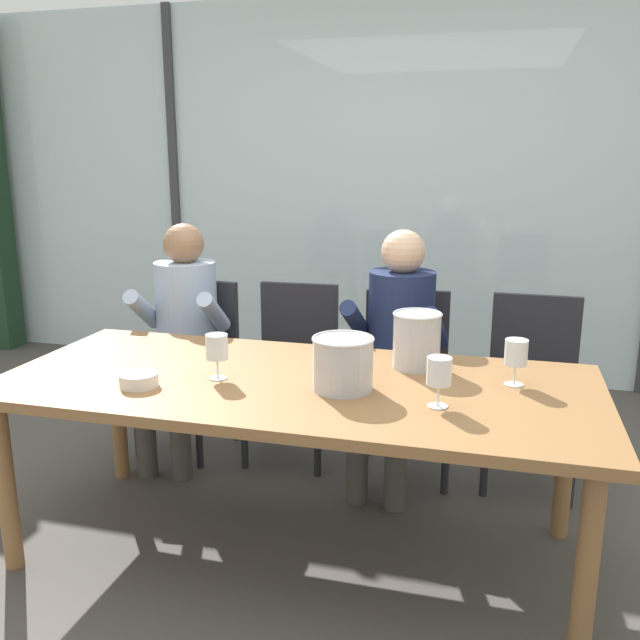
{
  "coord_description": "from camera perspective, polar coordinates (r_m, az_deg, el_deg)",
  "views": [
    {
      "loc": [
        0.72,
        -2.32,
        1.55
      ],
      "look_at": [
        0.0,
        0.35,
        0.87
      ],
      "focal_mm": 37.83,
      "sensor_mm": 36.0,
      "label": 1
    }
  ],
  "objects": [
    {
      "name": "ground",
      "position": [
        3.73,
        2.64,
        -10.8
      ],
      "size": [
        14.0,
        14.0,
        0.0
      ],
      "primitive_type": "plane",
      "color": "#4C4742"
    },
    {
      "name": "window_glass_panel",
      "position": [
        4.78,
        6.53,
        10.67
      ],
      "size": [
        7.46,
        0.03,
        2.6
      ],
      "primitive_type": "cube",
      "color": "silver",
      "rests_on": "ground"
    },
    {
      "name": "window_mullion_left",
      "position": [
        5.28,
        -12.13,
        10.75
      ],
      "size": [
        0.06,
        0.06,
        2.6
      ],
      "primitive_type": "cube",
      "color": "#38383D",
      "rests_on": "ground"
    },
    {
      "name": "hillside_vineyard",
      "position": [
        8.96,
        10.63,
        10.15
      ],
      "size": [
        13.46,
        2.4,
        2.04
      ],
      "primitive_type": "cube",
      "color": "#386633",
      "rests_on": "ground"
    },
    {
      "name": "dining_table",
      "position": [
        2.59,
        -2.03,
        -6.48
      ],
      "size": [
        2.26,
        0.98,
        0.72
      ],
      "color": "olive",
      "rests_on": "ground"
    },
    {
      "name": "chair_near_curtain",
      "position": [
        3.71,
        -10.58,
        -2.56
      ],
      "size": [
        0.49,
        0.49,
        0.89
      ],
      "rotation": [
        0.0,
        0.0,
        -0.12
      ],
      "color": "#232328",
      "rests_on": "ground"
    },
    {
      "name": "chair_left_of_center",
      "position": [
        3.55,
        -2.16,
        -3.06
      ],
      "size": [
        0.46,
        0.46,
        0.89
      ],
      "rotation": [
        0.0,
        0.0,
        0.04
      ],
      "color": "#232328",
      "rests_on": "ground"
    },
    {
      "name": "chair_center",
      "position": [
        3.39,
        7.31,
        -4.0
      ],
      "size": [
        0.5,
        0.5,
        0.89
      ],
      "rotation": [
        0.0,
        0.0,
        0.15
      ],
      "color": "#232328",
      "rests_on": "ground"
    },
    {
      "name": "chair_right_of_center",
      "position": [
        3.42,
        17.55,
        -4.4
      ],
      "size": [
        0.45,
        0.45,
        0.89
      ],
      "rotation": [
        0.0,
        0.0,
        -0.03
      ],
      "color": "#232328",
      "rests_on": "ground"
    },
    {
      "name": "person_pale_blue_shirt",
      "position": [
        3.56,
        -11.59,
        -0.38
      ],
      "size": [
        0.49,
        0.63,
        1.21
      ],
      "rotation": [
        0.0,
        0.0,
        0.1
      ],
      "color": "#9EB2D1",
      "rests_on": "ground"
    },
    {
      "name": "person_navy_polo",
      "position": [
        3.23,
        6.51,
        -1.66
      ],
      "size": [
        0.49,
        0.63,
        1.21
      ],
      "rotation": [
        0.0,
        0.0,
        -0.09
      ],
      "color": "#192347",
      "rests_on": "ground"
    },
    {
      "name": "ice_bucket_primary",
      "position": [
        2.7,
        8.19,
        -1.63
      ],
      "size": [
        0.2,
        0.2,
        0.23
      ],
      "color": "#B7B7BC",
      "rests_on": "dining_table"
    },
    {
      "name": "ice_bucket_secondary",
      "position": [
        2.43,
        1.95,
        -3.62
      ],
      "size": [
        0.23,
        0.23,
        0.2
      ],
      "color": "#B7B7BC",
      "rests_on": "dining_table"
    },
    {
      "name": "tasting_bowl",
      "position": [
        2.57,
        -15.07,
        -4.91
      ],
      "size": [
        0.14,
        0.14,
        0.05
      ],
      "primitive_type": "cylinder",
      "color": "silver",
      "rests_on": "dining_table"
    },
    {
      "name": "wine_glass_by_left_taster",
      "position": [
        2.57,
        -8.72,
        -2.44
      ],
      "size": [
        0.08,
        0.08,
        0.17
      ],
      "color": "silver",
      "rests_on": "dining_table"
    },
    {
      "name": "wine_glass_near_bucket",
      "position": [
        2.57,
        16.25,
        -2.82
      ],
      "size": [
        0.08,
        0.08,
        0.17
      ],
      "color": "silver",
      "rests_on": "dining_table"
    },
    {
      "name": "wine_glass_center_pour",
      "position": [
        2.29,
        10.03,
        -4.48
      ],
      "size": [
        0.08,
        0.08,
        0.17
      ],
      "color": "silver",
      "rests_on": "dining_table"
    }
  ]
}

